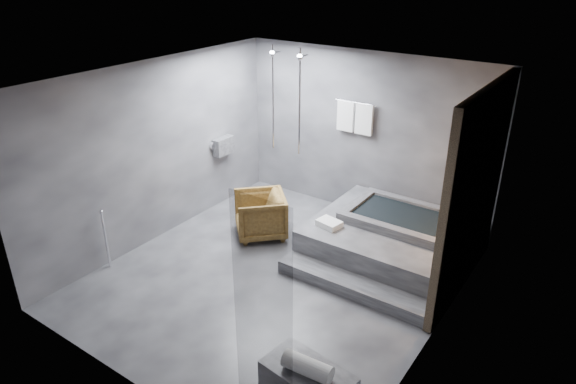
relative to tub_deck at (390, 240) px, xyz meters
The scene contains 6 objects.
room 2.02m from the tub_deck, 118.47° to the right, with size 5.00×5.04×2.82m.
tub_deck is the anchor object (origin of this frame).
tub_step 1.19m from the tub_deck, 90.00° to the right, with size 2.20×0.36×0.18m, color #333335.
driftwood_chair 2.07m from the tub_deck, 161.87° to the right, with size 0.77×0.79×0.72m, color #452E11.
rolled_towel 3.19m from the tub_deck, 80.26° to the right, with size 0.18×0.18×0.51m, color silver.
deck_towel 0.97m from the tub_deck, 143.00° to the right, with size 0.34×0.25×0.09m, color white.
Camera 1 is at (3.60, -4.93, 4.16)m, focal length 32.00 mm.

